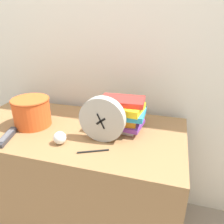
{
  "coord_description": "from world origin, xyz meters",
  "views": [
    {
      "loc": [
        0.52,
        -0.67,
        1.29
      ],
      "look_at": [
        0.24,
        0.32,
        0.84
      ],
      "focal_mm": 35.0,
      "sensor_mm": 36.0,
      "label": 1
    }
  ],
  "objects_px": {
    "desk_clock": "(102,119)",
    "tv_remote": "(7,137)",
    "pen": "(93,151)",
    "book_stack": "(121,114)",
    "basket": "(32,111)",
    "crumpled_paper_ball": "(60,138)"
  },
  "relations": [
    {
      "from": "crumpled_paper_ball",
      "to": "pen",
      "type": "distance_m",
      "value": 0.19
    },
    {
      "from": "tv_remote",
      "to": "pen",
      "type": "distance_m",
      "value": 0.47
    },
    {
      "from": "crumpled_paper_ball",
      "to": "basket",
      "type": "bearing_deg",
      "value": 150.63
    },
    {
      "from": "basket",
      "to": "book_stack",
      "type": "bearing_deg",
      "value": 10.87
    },
    {
      "from": "desk_clock",
      "to": "tv_remote",
      "type": "bearing_deg",
      "value": -165.31
    },
    {
      "from": "pen",
      "to": "desk_clock",
      "type": "bearing_deg",
      "value": 86.15
    },
    {
      "from": "desk_clock",
      "to": "tv_remote",
      "type": "relative_size",
      "value": 1.19
    },
    {
      "from": "basket",
      "to": "pen",
      "type": "xyz_separation_m",
      "value": [
        0.43,
        -0.16,
        -0.08
      ]
    },
    {
      "from": "book_stack",
      "to": "tv_remote",
      "type": "relative_size",
      "value": 1.41
    },
    {
      "from": "tv_remote",
      "to": "pen",
      "type": "bearing_deg",
      "value": 1.18
    },
    {
      "from": "desk_clock",
      "to": "basket",
      "type": "bearing_deg",
      "value": 173.7
    },
    {
      "from": "basket",
      "to": "tv_remote",
      "type": "height_order",
      "value": "basket"
    },
    {
      "from": "desk_clock",
      "to": "basket",
      "type": "xyz_separation_m",
      "value": [
        -0.44,
        0.05,
        -0.03
      ]
    },
    {
      "from": "tv_remote",
      "to": "pen",
      "type": "height_order",
      "value": "tv_remote"
    },
    {
      "from": "book_stack",
      "to": "pen",
      "type": "height_order",
      "value": "book_stack"
    },
    {
      "from": "book_stack",
      "to": "tv_remote",
      "type": "distance_m",
      "value": 0.6
    },
    {
      "from": "desk_clock",
      "to": "crumpled_paper_ball",
      "type": "relative_size",
      "value": 3.63
    },
    {
      "from": "book_stack",
      "to": "basket",
      "type": "bearing_deg",
      "value": -169.13
    },
    {
      "from": "book_stack",
      "to": "crumpled_paper_ball",
      "type": "relative_size",
      "value": 4.29
    },
    {
      "from": "pen",
      "to": "book_stack",
      "type": "bearing_deg",
      "value": 75.39
    },
    {
      "from": "desk_clock",
      "to": "basket",
      "type": "distance_m",
      "value": 0.44
    },
    {
      "from": "book_stack",
      "to": "basket",
      "type": "distance_m",
      "value": 0.51
    }
  ]
}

